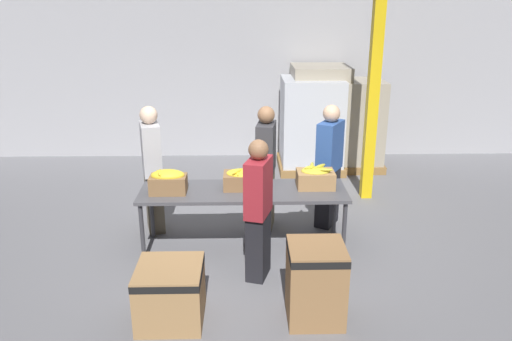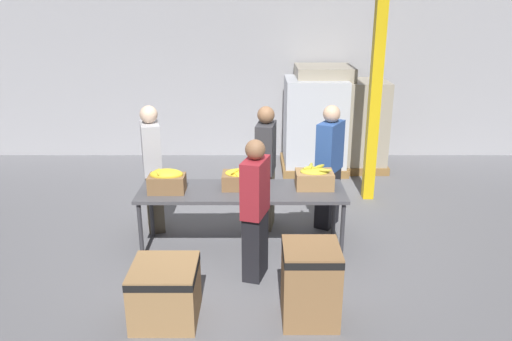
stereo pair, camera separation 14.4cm
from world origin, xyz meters
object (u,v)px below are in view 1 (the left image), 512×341
(pallet_stack_2, at_px, (311,125))
(pallet_stack_0, at_px, (355,125))
(volunteer_1, at_px, (152,170))
(donation_bin_1, at_px, (316,280))
(banana_box_1, at_px, (243,179))
(donation_bin_0, at_px, (170,291))
(banana_box_2, at_px, (315,177))
(volunteer_3, at_px, (258,211))
(banana_box_0, at_px, (168,181))
(volunteer_2, at_px, (329,167))
(pallet_stack_1, at_px, (319,117))
(support_pillar, at_px, (375,65))
(volunteer_0, at_px, (266,169))
(sorting_table, at_px, (243,194))

(pallet_stack_2, bearing_deg, pallet_stack_0, 4.56)
(volunteer_1, bearing_deg, donation_bin_1, 27.71)
(banana_box_1, bearing_deg, pallet_stack_2, 68.00)
(donation_bin_0, relative_size, pallet_stack_2, 0.38)
(banana_box_2, distance_m, volunteer_3, 1.03)
(banana_box_0, xyz_separation_m, volunteer_2, (1.98, 0.72, -0.08))
(banana_box_1, distance_m, pallet_stack_1, 3.46)
(support_pillar, bearing_deg, banana_box_1, -140.37)
(banana_box_1, relative_size, pallet_stack_2, 0.28)
(banana_box_0, xyz_separation_m, banana_box_1, (0.86, 0.14, -0.03))
(banana_box_2, height_order, volunteer_2, volunteer_2)
(volunteer_3, bearing_deg, banana_box_1, 29.77)
(volunteer_0, bearing_deg, sorting_table, -16.16)
(support_pillar, relative_size, pallet_stack_1, 2.23)
(donation_bin_0, xyz_separation_m, pallet_stack_1, (2.03, 4.70, 0.58))
(volunteer_0, distance_m, pallet_stack_2, 2.57)
(banana_box_2, bearing_deg, pallet_stack_1, 81.23)
(donation_bin_1, height_order, pallet_stack_0, pallet_stack_0)
(donation_bin_1, bearing_deg, pallet_stack_2, 83.41)
(donation_bin_0, bearing_deg, volunteer_2, 49.33)
(volunteer_0, xyz_separation_m, volunteer_2, (0.83, 0.03, 0.00))
(volunteer_3, distance_m, pallet_stack_2, 3.84)
(volunteer_2, bearing_deg, volunteer_3, -5.64)
(pallet_stack_0, bearing_deg, volunteer_2, -109.56)
(banana_box_0, bearing_deg, volunteer_0, 30.62)
(volunteer_1, bearing_deg, support_pillar, 94.68)
(banana_box_1, height_order, pallet_stack_0, pallet_stack_0)
(banana_box_2, relative_size, donation_bin_0, 0.72)
(banana_box_0, xyz_separation_m, volunteer_1, (-0.29, 0.62, -0.08))
(volunteer_1, relative_size, pallet_stack_2, 1.02)
(banana_box_0, distance_m, volunteer_2, 2.11)
(pallet_stack_0, bearing_deg, sorting_table, -122.66)
(volunteer_0, distance_m, pallet_stack_0, 3.00)
(volunteer_3, height_order, donation_bin_1, volunteer_3)
(volunteer_2, height_order, volunteer_3, volunteer_2)
(volunteer_1, bearing_deg, banana_box_0, 10.37)
(sorting_table, distance_m, donation_bin_1, 1.62)
(banana_box_2, xyz_separation_m, pallet_stack_1, (0.49, 3.17, 0.01))
(banana_box_1, height_order, pallet_stack_1, pallet_stack_1)
(banana_box_0, relative_size, donation_bin_1, 0.56)
(support_pillar, distance_m, pallet_stack_1, 2.04)
(banana_box_0, height_order, support_pillar, support_pillar)
(volunteer_0, height_order, volunteer_2, volunteer_2)
(donation_bin_1, bearing_deg, volunteer_0, 100.48)
(sorting_table, height_order, volunteer_0, volunteer_0)
(pallet_stack_0, height_order, pallet_stack_2, pallet_stack_2)
(sorting_table, xyz_separation_m, pallet_stack_1, (1.35, 3.25, 0.19))
(sorting_table, distance_m, volunteer_0, 0.69)
(support_pillar, bearing_deg, sorting_table, -139.01)
(support_pillar, bearing_deg, pallet_stack_1, 107.97)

